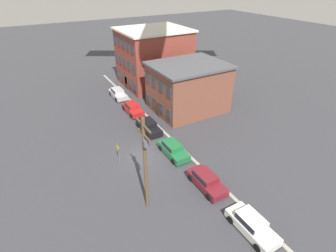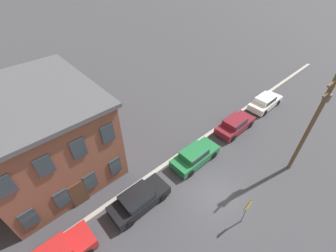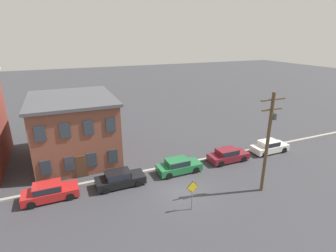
{
  "view_description": "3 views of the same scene",
  "coord_description": "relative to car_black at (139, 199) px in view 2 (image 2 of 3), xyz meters",
  "views": [
    {
      "loc": [
        21.7,
        -9.14,
        17.69
      ],
      "look_at": [
        1.6,
        2.29,
        4.16
      ],
      "focal_mm": 28.0,
      "sensor_mm": 36.0,
      "label": 1
    },
    {
      "loc": [
        -9.06,
        -4.79,
        14.79
      ],
      "look_at": [
        -1.83,
        3.17,
        5.69
      ],
      "focal_mm": 24.0,
      "sensor_mm": 36.0,
      "label": 2
    },
    {
      "loc": [
        -8.87,
        -17.8,
        12.92
      ],
      "look_at": [
        0.88,
        5.02,
        4.34
      ],
      "focal_mm": 28.0,
      "sensor_mm": 36.0,
      "label": 3
    }
  ],
  "objects": [
    {
      "name": "kerb_strip",
      "position": [
        4.74,
        1.47,
        -0.67
      ],
      "size": [
        56.0,
        0.36,
        0.16
      ],
      "primitive_type": "cube",
      "color": "#9E998E",
      "rests_on": "ground_plane"
    },
    {
      "name": "apartment_midblock",
      "position": [
        -2.95,
        7.88,
        2.69
      ],
      "size": [
        8.63,
        10.35,
        6.85
      ],
      "color": "brown",
      "rests_on": "ground_plane"
    },
    {
      "name": "car_maroon",
      "position": [
        11.92,
        0.27,
        0.0
      ],
      "size": [
        4.4,
        1.92,
        1.43
      ],
      "color": "maroon",
      "rests_on": "ground_plane"
    },
    {
      "name": "utility_pole",
      "position": [
        11.38,
        -5.65,
        4.19
      ],
      "size": [
        2.4,
        0.44,
        8.78
      ],
      "color": "brown",
      "rests_on": "ground_plane"
    },
    {
      "name": "caution_sign",
      "position": [
        4.39,
        -5.66,
        0.94
      ],
      "size": [
        1.0,
        0.08,
        2.52
      ],
      "color": "slate",
      "rests_on": "ground_plane"
    },
    {
      "name": "car_white",
      "position": [
        17.73,
        0.31,
        0.0
      ],
      "size": [
        4.4,
        1.92,
        1.43
      ],
      "color": "silver",
      "rests_on": "ground_plane"
    },
    {
      "name": "car_green",
      "position": [
        5.96,
        0.13,
        0.0
      ],
      "size": [
        4.4,
        1.92,
        1.43
      ],
      "color": "#1E6638",
      "rests_on": "ground_plane"
    },
    {
      "name": "car_black",
      "position": [
        0.0,
        0.0,
        0.0
      ],
      "size": [
        4.4,
        1.92,
        1.43
      ],
      "color": "black",
      "rests_on": "ground_plane"
    },
    {
      "name": "ground_plane",
      "position": [
        4.74,
        -3.03,
        -0.75
      ],
      "size": [
        200.0,
        200.0,
        0.0
      ],
      "primitive_type": "plane",
      "color": "#38383D"
    }
  ]
}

